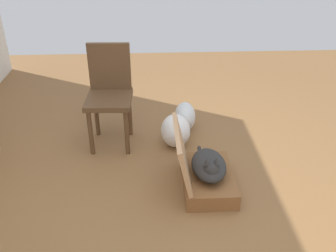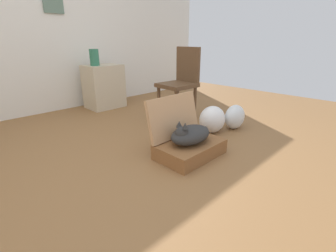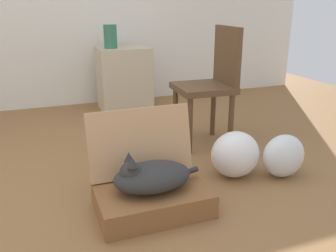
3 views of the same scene
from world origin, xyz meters
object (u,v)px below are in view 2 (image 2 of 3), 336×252
at_px(plastic_bag_clear, 235,117).
at_px(chair, 181,81).
at_px(suitcase_base, 190,149).
at_px(cat, 190,134).
at_px(plastic_bag_white, 212,119).
at_px(side_table, 104,86).
at_px(vase_tall, 94,57).

distance_m(plastic_bag_clear, chair, 0.85).
bearing_deg(suitcase_base, cat, 178.09).
relative_size(cat, plastic_bag_clear, 1.73).
relative_size(suitcase_base, plastic_bag_clear, 2.10).
distance_m(plastic_bag_white, side_table, 1.95).
relative_size(cat, vase_tall, 2.14).
bearing_deg(plastic_bag_white, vase_tall, 102.74).
distance_m(suitcase_base, cat, 0.15).
xyz_separation_m(plastic_bag_white, vase_tall, (-0.43, 1.88, 0.64)).
bearing_deg(suitcase_base, vase_tall, 83.50).
xyz_separation_m(cat, plastic_bag_clear, (0.98, 0.10, -0.07)).
xyz_separation_m(side_table, vase_tall, (-0.14, -0.04, 0.46)).
distance_m(cat, plastic_bag_clear, 0.99).
distance_m(cat, vase_tall, 2.20).
distance_m(plastic_bag_clear, side_table, 2.13).
relative_size(suitcase_base, side_table, 0.93).
height_order(plastic_bag_clear, chair, chair).
relative_size(plastic_bag_clear, chair, 0.31).
xyz_separation_m(plastic_bag_clear, vase_tall, (-0.73, 2.00, 0.65)).
height_order(cat, side_table, side_table).
xyz_separation_m(side_table, chair, (0.41, -1.30, 0.19)).
xyz_separation_m(suitcase_base, vase_tall, (0.24, 2.11, 0.73)).
relative_size(plastic_bag_white, chair, 0.35).
distance_m(suitcase_base, side_table, 2.19).
bearing_deg(plastic_bag_clear, plastic_bag_white, 158.55).
xyz_separation_m(plastic_bag_white, chair, (0.12, 0.62, 0.37)).
height_order(cat, chair, chair).
distance_m(cat, plastic_bag_white, 0.72).
bearing_deg(plastic_bag_white, cat, -161.66).
relative_size(suitcase_base, plastic_bag_white, 1.87).
bearing_deg(plastic_bag_white, suitcase_base, -161.33).
bearing_deg(suitcase_base, plastic_bag_clear, 6.17).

